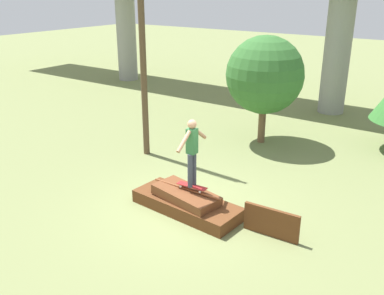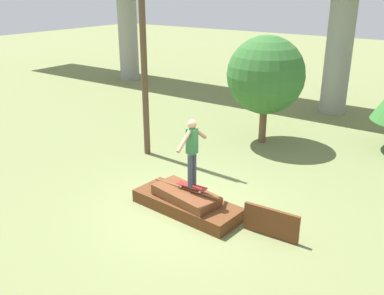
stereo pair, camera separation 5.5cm
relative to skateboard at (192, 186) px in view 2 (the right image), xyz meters
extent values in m
plane|color=olive|center=(-0.13, -0.05, -0.70)|extent=(80.00, 80.00, 0.00)
cube|color=#5B3319|center=(-0.13, -0.05, -0.53)|extent=(2.86, 1.24, 0.33)
cube|color=brown|center=(-0.11, -0.09, -0.25)|extent=(1.79, 1.03, 0.31)
cylinder|color=brown|center=(-0.13, -0.05, -0.10)|extent=(1.95, 0.05, 0.05)
cube|color=#5B3319|center=(2.06, 0.12, -0.36)|extent=(1.29, 0.15, 0.67)
cube|color=maroon|center=(0.00, 0.00, 0.01)|extent=(0.80, 0.24, 0.01)
cylinder|color=silver|center=(0.27, 0.10, -0.05)|extent=(0.06, 0.03, 0.05)
cylinder|color=silver|center=(0.28, -0.07, -0.05)|extent=(0.06, 0.03, 0.05)
cylinder|color=silver|center=(-0.28, 0.07, -0.05)|extent=(0.06, 0.03, 0.05)
cylinder|color=silver|center=(-0.27, -0.10, -0.05)|extent=(0.06, 0.03, 0.05)
cylinder|color=#383D4C|center=(0.00, 0.08, 0.44)|extent=(0.12, 0.12, 0.84)
cylinder|color=#383D4C|center=(0.00, -0.08, 0.44)|extent=(0.12, 0.12, 0.84)
cube|color=#2D6638|center=(0.00, 0.00, 1.16)|extent=(0.23, 0.22, 0.61)
sphere|color=#A37556|center=(0.00, 0.00, 1.57)|extent=(0.22, 0.22, 0.22)
cylinder|color=#A37556|center=(-0.02, 0.34, 1.25)|extent=(0.11, 0.53, 0.42)
cylinder|color=#A37556|center=(0.02, -0.34, 1.25)|extent=(0.11, 0.53, 0.42)
cylinder|color=gray|center=(-12.23, 10.79, 2.06)|extent=(1.10, 1.10, 5.52)
cylinder|color=gray|center=(-0.13, 10.79, 2.06)|extent=(1.10, 1.10, 5.52)
cylinder|color=brown|center=(-3.49, 2.33, 2.90)|extent=(0.20, 0.20, 7.20)
cylinder|color=brown|center=(-0.89, 5.53, -0.05)|extent=(0.25, 0.25, 1.28)
sphere|color=#336B2D|center=(-0.89, 5.53, 1.71)|extent=(2.65, 2.65, 2.65)
camera|label=1|loc=(5.38, -7.63, 4.56)|focal=40.00mm
camera|label=2|loc=(5.43, -7.60, 4.56)|focal=40.00mm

